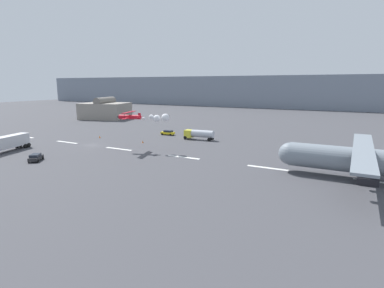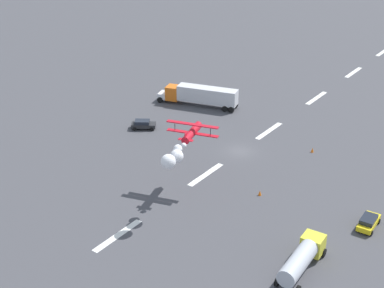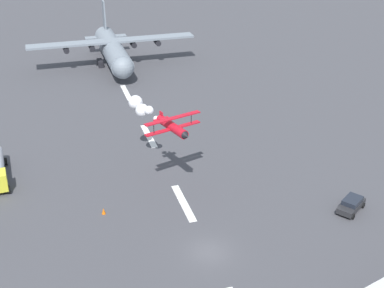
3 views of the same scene
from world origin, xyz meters
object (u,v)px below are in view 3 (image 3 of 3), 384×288
(stunt_biplane_red, at_px, (152,114))
(followme_car_yellow, at_px, (351,204))
(traffic_cone_far, at_px, (104,211))
(cargo_transport_plane, at_px, (114,51))

(stunt_biplane_red, height_order, followme_car_yellow, stunt_biplane_red)
(followme_car_yellow, bearing_deg, traffic_cone_far, 74.64)
(cargo_transport_plane, height_order, followme_car_yellow, cargo_transport_plane)
(cargo_transport_plane, height_order, traffic_cone_far, cargo_transport_plane)
(cargo_transport_plane, height_order, stunt_biplane_red, cargo_transport_plane)
(followme_car_yellow, distance_m, traffic_cone_far, 28.10)
(cargo_transport_plane, bearing_deg, followme_car_yellow, -163.49)
(cargo_transport_plane, bearing_deg, stunt_biplane_red, 177.48)
(followme_car_yellow, relative_size, traffic_cone_far, 5.87)
(stunt_biplane_red, relative_size, followme_car_yellow, 2.91)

